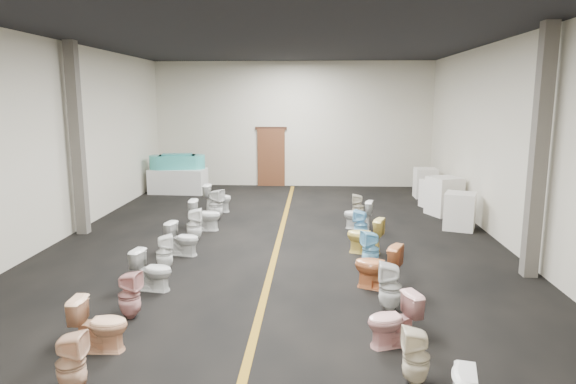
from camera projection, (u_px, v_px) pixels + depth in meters
name	position (u px, v px, depth m)	size (l,w,h in m)	color
floor	(277.00, 248.00, 11.15)	(16.00, 16.00, 0.00)	black
ceiling	(276.00, 33.00, 10.33)	(16.00, 16.00, 0.00)	black
wall_back	(293.00, 125.00, 18.60)	(10.00, 10.00, 0.00)	beige
wall_front	(169.00, 274.00, 2.89)	(10.00, 10.00, 0.00)	beige
wall_left	(44.00, 143.00, 11.01)	(16.00, 16.00, 0.00)	beige
wall_right	(520.00, 146.00, 10.48)	(16.00, 16.00, 0.00)	beige
aisle_stripe	(277.00, 248.00, 11.15)	(0.12, 15.60, 0.01)	#815A12
back_door	(271.00, 157.00, 18.80)	(1.00, 0.10, 2.10)	#562D19
door_frame	(271.00, 128.00, 18.62)	(1.15, 0.08, 0.10)	#331C11
column_left	(77.00, 140.00, 11.98)	(0.25, 0.25, 4.50)	#59544C
column_right	(539.00, 154.00, 9.02)	(0.25, 0.25, 4.50)	#59544C
display_table	(178.00, 181.00, 17.50)	(1.86, 0.93, 0.83)	silver
bathtub	(177.00, 162.00, 17.38)	(1.84, 0.87, 0.55)	teal
appliance_crate_a	(460.00, 211.00, 12.67)	(0.71, 0.71, 0.91)	white
appliance_crate_b	(444.00, 196.00, 14.20)	(0.77, 0.77, 1.06)	white
appliance_crate_c	(436.00, 194.00, 15.16)	(0.73, 0.73, 0.83)	white
appliance_crate_d	(425.00, 183.00, 16.68)	(0.67, 0.67, 0.96)	white
toilet_left_1	(71.00, 363.00, 5.62)	(0.32, 0.33, 0.71)	beige
toilet_left_2	(100.00, 324.00, 6.58)	(0.40, 0.70, 0.72)	#F8B98C
toilet_left_3	(129.00, 295.00, 7.56)	(0.32, 0.33, 0.72)	#D19290
toilet_left_4	(153.00, 270.00, 8.67)	(0.39, 0.68, 0.70)	silver
toilet_left_5	(164.00, 252.00, 9.67)	(0.31, 0.32, 0.69)	white
toilet_left_6	(183.00, 239.00, 10.60)	(0.39, 0.68, 0.69)	silver
toilet_left_7	(194.00, 225.00, 11.63)	(0.34, 0.35, 0.75)	white
toilet_left_8	(205.00, 215.00, 12.59)	(0.43, 0.75, 0.76)	silver
toilet_left_9	(216.00, 205.00, 13.64)	(0.37, 0.38, 0.83)	silver
toilet_left_10	(218.00, 198.00, 14.61)	(0.44, 0.77, 0.79)	silver
toilet_right_2	(416.00, 357.00, 5.79)	(0.31, 0.31, 0.68)	#F3E4C6
toilet_right_3	(393.00, 320.00, 6.71)	(0.40, 0.70, 0.71)	#E7A6A3
toilet_right_4	(390.00, 287.00, 7.81)	(0.35, 0.35, 0.77)	silver
toilet_right_5	(377.00, 266.00, 8.71)	(0.45, 0.79, 0.81)	#CB713D
toilet_right_6	(371.00, 249.00, 9.80)	(0.33, 0.33, 0.73)	#83CEF0
toilet_right_7	(365.00, 236.00, 10.70)	(0.43, 0.76, 0.77)	#EDCE5F
toilet_right_8	(361.00, 225.00, 11.71)	(0.32, 0.32, 0.70)	#7FC9F3
toilet_right_9	(358.00, 215.00, 12.72)	(0.40, 0.70, 0.72)	silver
toilet_right_10	(358.00, 207.00, 13.75)	(0.31, 0.31, 0.68)	beige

